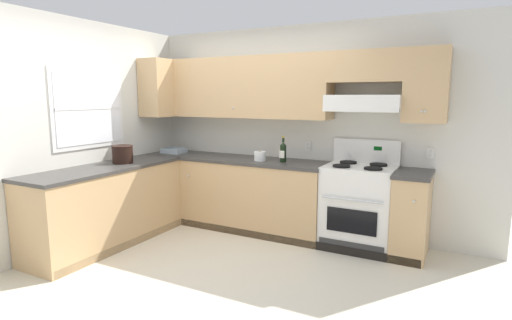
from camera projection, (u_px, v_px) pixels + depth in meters
name	position (u px, v px, depth m)	size (l,w,h in m)	color
ground_plane	(197.00, 264.00, 4.10)	(7.04, 7.04, 0.00)	beige
wall_back	(293.00, 113.00, 5.03)	(4.68, 0.57, 2.55)	silver
wall_left	(97.00, 126.00, 4.83)	(0.47, 4.00, 2.55)	silver
counter_back_run	(252.00, 195.00, 5.13)	(3.60, 0.65, 0.91)	tan
counter_left_run	(107.00, 206.00, 4.60)	(0.63, 1.91, 0.91)	tan
stove	(359.00, 206.00, 4.52)	(0.76, 0.62, 1.20)	white
wine_bottle	(283.00, 152.00, 4.82)	(0.08, 0.08, 0.31)	black
bowl	(174.00, 151.00, 5.63)	(0.30, 0.24, 0.07)	#9EADB7
bucket	(123.00, 154.00, 4.75)	(0.25, 0.25, 0.21)	black
paper_towel_roll	(260.00, 156.00, 4.93)	(0.14, 0.14, 0.12)	white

